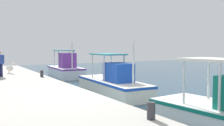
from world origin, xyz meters
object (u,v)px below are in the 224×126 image
pelican (10,68)px  mooring_bollard_second (151,111)px  fisherman_standing (0,62)px  mooring_bollard_nearest (42,74)px  fishing_boat_nearest (66,69)px  fishing_boat_second (113,83)px

pelican → mooring_bollard_second: 14.82m
fisherman_standing → mooring_bollard_second: fisherman_standing is taller
mooring_bollard_second → mooring_bollard_nearest: bearing=-180.0°
fishing_boat_nearest → fishing_boat_second: 9.36m
mooring_bollard_nearest → mooring_bollard_second: size_ratio=0.93×
fisherman_standing → mooring_bollard_second: bearing=10.4°
fisherman_standing → mooring_bollard_nearest: fisherman_standing is taller
fishing_boat_second → mooring_bollard_second: size_ratio=13.61×
fishing_boat_nearest → pelican: 5.44m
fishing_boat_second → fisherman_standing: (-5.33, -5.44, 1.10)m
mooring_bollard_nearest → pelican: bearing=-156.9°
mooring_bollard_nearest → mooring_bollard_second: 11.30m
fishing_boat_nearest → pelican: (1.98, -5.05, 0.47)m
pelican → fisherman_standing: bearing=-23.1°
fishing_boat_nearest → fisherman_standing: bearing=-55.8°
fishing_boat_nearest → fishing_boat_second: fishing_boat_nearest is taller
fisherman_standing → mooring_bollard_second: (12.71, 2.34, -0.70)m
mooring_bollard_nearest → fishing_boat_second: bearing=38.4°
fishing_boat_second → fisherman_standing: size_ratio=3.79×
pelican → mooring_bollard_second: (14.75, 1.47, -0.17)m
fishing_boat_nearest → mooring_bollard_second: (16.73, -3.58, 0.31)m
fishing_boat_nearest → pelican: fishing_boat_nearest is taller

